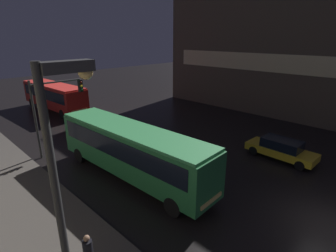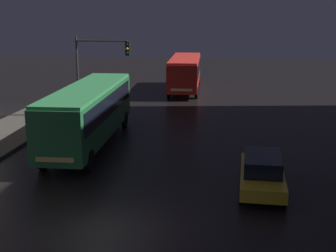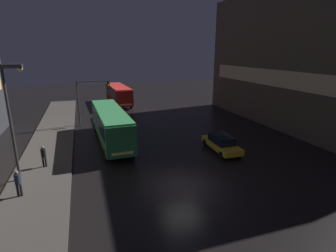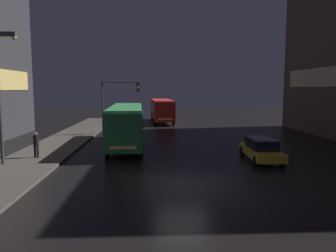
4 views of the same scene
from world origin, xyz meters
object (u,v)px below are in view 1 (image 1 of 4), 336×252
street_lamp_sidewalk (65,178)px  pedestrian_near (88,252)px  bus_near (131,147)px  traffic_light_main (54,103)px  car_taxi (281,149)px  bus_far (54,94)px

street_lamp_sidewalk → pedestrian_near: bearing=57.6°
bus_near → street_lamp_sidewalk: 9.62m
pedestrian_near → traffic_light_main: (3.98, 11.29, 2.68)m
bus_near → pedestrian_near: (-5.45, -4.50, -0.87)m
car_taxi → pedestrian_near: size_ratio=2.86×
street_lamp_sidewalk → traffic_light_main: bearing=68.7°
bus_near → bus_far: bus_near is taller
pedestrian_near → car_taxi: bearing=-132.4°
bus_far → car_taxi: bearing=100.5°
car_taxi → street_lamp_sidewalk: 16.16m
bus_near → bus_far: (3.32, 18.55, -0.09)m
pedestrian_near → bus_near: bearing=-89.3°
bus_far → traffic_light_main: bearing=65.1°
pedestrian_near → traffic_light_main: 12.26m
pedestrian_near → traffic_light_main: size_ratio=0.30×
traffic_light_main → car_taxi: bearing=-49.5°
bus_far → street_lamp_sidewalk: (-9.89, -24.80, 3.31)m
bus_far → street_lamp_sidewalk: street_lamp_sidewalk is taller
bus_far → traffic_light_main: size_ratio=1.92×
bus_far → pedestrian_near: size_ratio=6.43×
bus_near → traffic_light_main: bearing=-79.9°
bus_near → traffic_light_main: 7.18m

